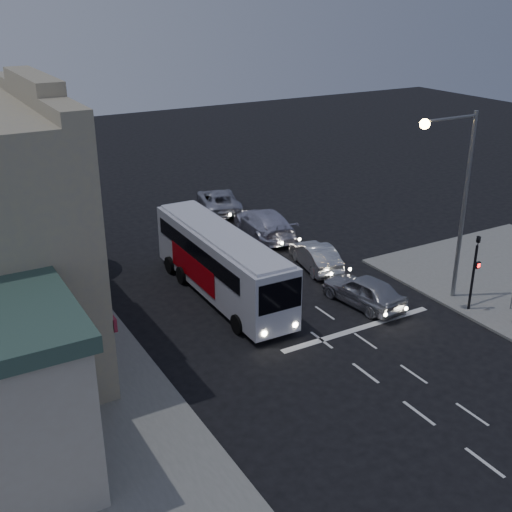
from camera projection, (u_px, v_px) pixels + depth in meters
ground at (350, 361)px, 26.11m from camera, size 120.00×120.00×0.00m
road_markings at (328, 320)px, 29.35m from camera, size 8.00×30.55×0.01m
tour_bus at (221, 261)px, 31.15m from camera, size 2.59×10.93×3.35m
car_suv at (364, 290)px, 30.57m from camera, size 2.35×4.63×1.51m
car_sedan_a at (316, 256)px, 34.69m from camera, size 2.32×4.49×1.41m
car_sedan_b at (264, 223)px, 39.24m from camera, size 3.17×6.07×1.68m
car_sedan_c at (219, 201)px, 43.78m from camera, size 3.90×5.84×1.49m
traffic_signal_main at (475, 264)px, 29.31m from camera, size 0.25×0.35×4.10m
streetlight at (456, 187)px, 29.07m from camera, size 3.32×0.44×9.00m
street_tree at (45, 192)px, 32.66m from camera, size 4.00×4.00×6.20m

